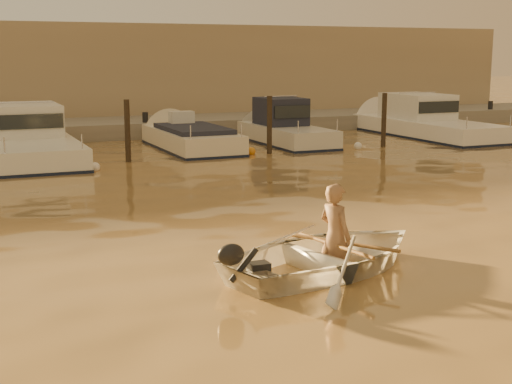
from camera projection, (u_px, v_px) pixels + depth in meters
name	position (u px, v px, depth m)	size (l,w,h in m)	color
ground_plane	(358.00, 287.00, 10.64)	(160.00, 160.00, 0.00)	olive
dinghy	(330.00, 254.00, 11.39)	(2.71, 3.79, 0.79)	white
person	(335.00, 236.00, 11.40)	(0.62, 0.41, 1.71)	#8E6547
outboard_motor	(258.00, 271.00, 10.47)	(0.90, 0.40, 0.70)	black
oar_port	(341.00, 242.00, 11.52)	(0.06, 0.06, 2.10)	brown
oar_starboard	(333.00, 245.00, 11.40)	(0.06, 0.06, 2.10)	brown
moored_boat_2	(30.00, 139.00, 23.78)	(2.67, 8.81, 1.75)	white
moored_boat_3	(191.00, 143.00, 26.06)	(2.24, 6.39, 0.95)	beige
moored_boat_4	(286.00, 128.00, 27.48)	(1.95, 6.12, 1.75)	beige
moored_boat_5	(428.00, 121.00, 30.06)	(2.59, 8.58, 1.75)	white
piling_2	(128.00, 134.00, 22.83)	(0.18, 0.18, 2.20)	#2D2319
piling_3	(269.00, 128.00, 24.78)	(0.18, 0.18, 2.20)	#2D2319
piling_4	(384.00, 123.00, 26.61)	(0.18, 0.18, 2.20)	#2D2319
fender_c	(95.00, 167.00, 21.24)	(0.30, 0.30, 0.30)	white
fender_d	(251.00, 151.00, 24.72)	(0.30, 0.30, 0.30)	orange
fender_e	(358.00, 146.00, 26.13)	(0.30, 0.30, 0.30)	silver
quay	(90.00, 133.00, 29.99)	(52.00, 4.00, 1.00)	gray
waterfront_building	(67.00, 76.00, 34.52)	(46.00, 7.00, 4.80)	#9E8466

